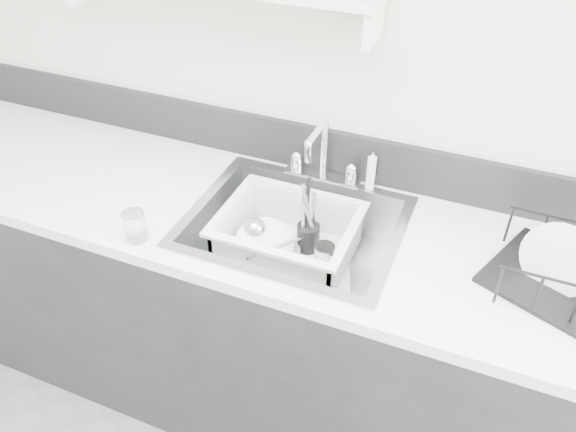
% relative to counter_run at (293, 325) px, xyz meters
% --- Properties ---
extents(room_shell, '(3.50, 3.00, 2.60)m').
position_rel_counter_run_xyz_m(room_shell, '(0.00, -0.80, 1.22)').
color(room_shell, silver).
rests_on(room_shell, ground).
extents(counter_run, '(3.20, 0.62, 0.92)m').
position_rel_counter_run_xyz_m(counter_run, '(0.00, 0.00, 0.00)').
color(counter_run, black).
rests_on(counter_run, ground).
extents(backsplash, '(3.20, 0.02, 0.16)m').
position_rel_counter_run_xyz_m(backsplash, '(0.00, 0.30, 0.54)').
color(backsplash, black).
rests_on(backsplash, counter_run).
extents(sink, '(0.64, 0.52, 0.20)m').
position_rel_counter_run_xyz_m(sink, '(0.00, 0.00, 0.37)').
color(sink, silver).
rests_on(sink, counter_run).
extents(faucet, '(0.26, 0.18, 0.23)m').
position_rel_counter_run_xyz_m(faucet, '(0.00, 0.25, 0.52)').
color(faucet, silver).
rests_on(faucet, counter_run).
extents(side_sprayer, '(0.03, 0.03, 0.14)m').
position_rel_counter_run_xyz_m(side_sprayer, '(0.16, 0.25, 0.53)').
color(side_sprayer, silver).
rests_on(side_sprayer, counter_run).
extents(wash_tub, '(0.51, 0.46, 0.16)m').
position_rel_counter_run_xyz_m(wash_tub, '(-0.03, 0.02, 0.37)').
color(wash_tub, silver).
rests_on(wash_tub, sink).
extents(plate_stack, '(0.23, 0.22, 0.09)m').
position_rel_counter_run_xyz_m(plate_stack, '(-0.09, -0.01, 0.33)').
color(plate_stack, white).
rests_on(plate_stack, wash_tub).
extents(utensil_cup, '(0.07, 0.07, 0.25)m').
position_rel_counter_run_xyz_m(utensil_cup, '(0.02, 0.07, 0.36)').
color(utensil_cup, black).
rests_on(utensil_cup, wash_tub).
extents(ladle, '(0.33, 0.23, 0.09)m').
position_rel_counter_run_xyz_m(ladle, '(-0.07, -0.01, 0.35)').
color(ladle, silver).
rests_on(ladle, wash_tub).
extents(tumbler_in_tub, '(0.08, 0.08, 0.09)m').
position_rel_counter_run_xyz_m(tumbler_in_tub, '(0.10, -0.00, 0.35)').
color(tumbler_in_tub, white).
rests_on(tumbler_in_tub, wash_tub).
extents(tumbler_counter, '(0.08, 0.08, 0.09)m').
position_rel_counter_run_xyz_m(tumbler_counter, '(-0.39, -0.24, 0.51)').
color(tumbler_counter, white).
rests_on(tumbler_counter, counter_run).
extents(bowl_small, '(0.13, 0.13, 0.03)m').
position_rel_counter_run_xyz_m(bowl_small, '(0.10, -0.08, 0.32)').
color(bowl_small, white).
rests_on(bowl_small, wash_tub).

